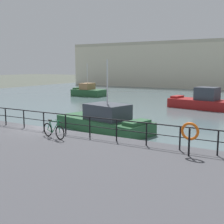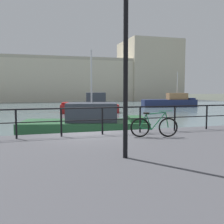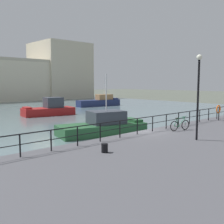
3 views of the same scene
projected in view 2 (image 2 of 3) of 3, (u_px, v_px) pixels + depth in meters
name	position (u px, v px, depth m)	size (l,w,h in m)	color
ground_plane	(88.00, 158.00, 10.90)	(240.00, 240.00, 0.00)	#4C5147
water_basin	(49.00, 108.00, 39.74)	(80.00, 60.00, 0.01)	slate
quay_promenade	(158.00, 219.00, 4.64)	(56.00, 13.00, 1.09)	#47474C
harbor_building	(73.00, 78.00, 64.53)	(68.60, 13.81, 15.41)	beige
moored_green_narrowboat	(91.00, 106.00, 31.50)	(7.21, 3.88, 2.43)	maroon
moored_red_daysailer	(171.00, 102.00, 41.57)	(8.87, 3.11, 5.57)	navy
moored_white_yacht	(87.00, 124.00, 15.94)	(8.08, 4.60, 5.20)	#23512D
quay_railing	(82.00, 116.00, 9.92)	(23.87, 0.07, 1.08)	black
parked_bicycle	(154.00, 127.00, 9.61)	(1.74, 0.47, 0.98)	black
quay_lamp_post	(126.00, 34.00, 6.47)	(0.32, 0.32, 4.98)	black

